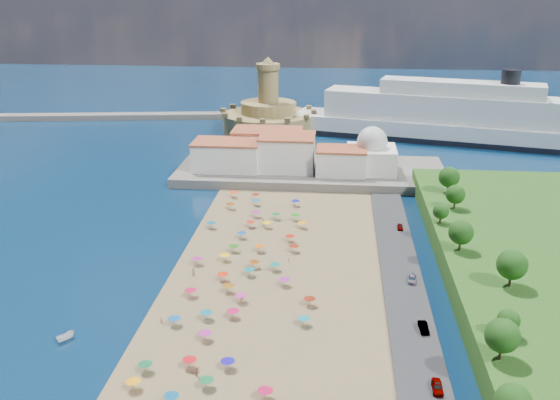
# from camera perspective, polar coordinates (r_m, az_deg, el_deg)

# --- Properties ---
(ground) EXTENTS (700.00, 700.00, 0.00)m
(ground) POSITION_cam_1_polar(r_m,az_deg,el_deg) (145.84, -2.52, -6.19)
(ground) COLOR #071938
(ground) RESTS_ON ground
(terrace) EXTENTS (90.00, 36.00, 3.00)m
(terrace) POSITION_cam_1_polar(r_m,az_deg,el_deg) (212.44, 2.85, 2.59)
(terrace) COLOR #59544C
(terrace) RESTS_ON ground
(jetty) EXTENTS (18.00, 70.00, 2.40)m
(jetty) POSITION_cam_1_polar(r_m,az_deg,el_deg) (247.96, -1.86, 5.01)
(jetty) COLOR #59544C
(jetty) RESTS_ON ground
(breakwater) EXTENTS (199.03, 34.77, 2.60)m
(breakwater) POSITION_cam_1_polar(r_m,az_deg,el_deg) (317.14, -18.78, 7.21)
(breakwater) COLOR #59544C
(breakwater) RESTS_ON ground
(waterfront_buildings) EXTENTS (57.00, 29.00, 11.00)m
(waterfront_buildings) POSITION_cam_1_polar(r_m,az_deg,el_deg) (212.25, -0.64, 4.39)
(waterfront_buildings) COLOR silver
(waterfront_buildings) RESTS_ON terrace
(domed_building) EXTENTS (16.00, 16.00, 15.00)m
(domed_building) POSITION_cam_1_polar(r_m,az_deg,el_deg) (208.58, 8.37, 4.22)
(domed_building) COLOR silver
(domed_building) RESTS_ON terrace
(fortress) EXTENTS (40.00, 40.00, 32.40)m
(fortress) POSITION_cam_1_polar(r_m,az_deg,el_deg) (275.72, -1.08, 7.67)
(fortress) COLOR #9F884F
(fortress) RESTS_ON ground
(cruise_ship) EXTENTS (139.00, 53.13, 30.17)m
(cruise_ship) POSITION_cam_1_polar(r_m,az_deg,el_deg) (267.76, 16.00, 7.05)
(cruise_ship) COLOR black
(cruise_ship) RESTS_ON ground
(beach_parasols) EXTENTS (30.87, 117.70, 2.20)m
(beach_parasols) POSITION_cam_1_polar(r_m,az_deg,el_deg) (137.64, -3.67, -6.86)
(beach_parasols) COLOR gray
(beach_parasols) RESTS_ON beach
(beachgoers) EXTENTS (28.53, 94.56, 1.89)m
(beachgoers) POSITION_cam_1_polar(r_m,az_deg,el_deg) (138.44, -3.25, -7.15)
(beachgoers) COLOR tan
(beachgoers) RESTS_ON beach
(moored_boats) EXTENTS (4.97, 31.19, 1.52)m
(moored_boats) POSITION_cam_1_polar(r_m,az_deg,el_deg) (113.51, -21.62, -15.42)
(moored_boats) COLOR white
(moored_boats) RESTS_ON ground
(parked_cars) EXTENTS (2.35, 73.33, 1.44)m
(parked_cars) POSITION_cam_1_polar(r_m,az_deg,el_deg) (130.88, 12.49, -9.18)
(parked_cars) COLOR gray
(parked_cars) RESTS_ON promenade
(hillside_trees) EXTENTS (15.69, 105.01, 7.72)m
(hillside_trees) POSITION_cam_1_polar(r_m,az_deg,el_deg) (138.41, 17.42, -3.95)
(hillside_trees) COLOR #382314
(hillside_trees) RESTS_ON hillside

